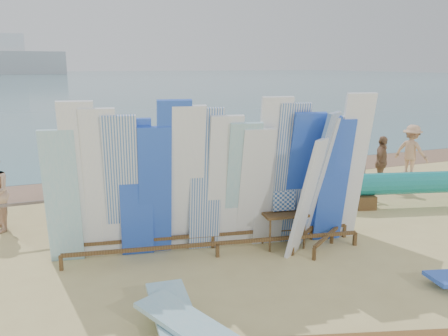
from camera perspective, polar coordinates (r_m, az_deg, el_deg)
name	(u,v)px	position (r m, az deg, el deg)	size (l,w,h in m)	color
ground	(190,277)	(8.51, -4.16, -12.94)	(160.00, 160.00, 0.00)	#D2BF79
ocean	(39,78)	(135.40, -21.37, 10.04)	(320.00, 240.00, 0.02)	#46717D
wet_sand_strip	(118,183)	(15.16, -12.58, -1.78)	(40.00, 2.60, 0.01)	#836049
fence	(149,198)	(11.01, -9.04, -3.60)	(12.08, 0.08, 0.90)	#766459
main_surfboard_rack	(215,184)	(9.07, -1.10, -1.97)	(6.22, 1.73, 3.11)	brown
side_surfboard_rack	(324,184)	(9.88, 11.90, -1.90)	(2.30, 1.93, 2.78)	brown
outrigger_canoe	(428,184)	(13.47, 23.32, -1.75)	(6.30, 2.14, 0.91)	brown
vendor_table	(283,228)	(9.75, 7.15, -7.16)	(0.96, 0.74, 1.17)	brown
beach_chair_left	(149,207)	(11.55, -9.02, -4.65)	(0.69, 0.71, 0.95)	#AE122E
beach_chair_right	(178,203)	(11.95, -5.54, -4.15)	(0.59, 0.61, 0.84)	#AE122E
stroller	(252,184)	(12.87, 3.34, -1.99)	(0.75, 0.92, 1.10)	#AE122E
beachgoer_9	(288,156)	(14.62, 7.72, 1.38)	(1.12, 0.46, 1.74)	tan
beachgoer_4	(143,171)	(13.11, -9.75, -0.41)	(0.90, 0.39, 1.54)	#8C6042
beachgoer_5	(201,157)	(14.53, -2.80, 1.29)	(1.55, 0.50, 1.68)	beige
beachgoer_3	(133,170)	(13.14, -10.95, -0.25)	(1.04, 0.43, 1.62)	tan
beachgoer_7	(271,165)	(13.82, 5.63, 0.38)	(0.56, 0.31, 1.55)	#8C6042
beachgoer_8	(224,168)	(13.03, 0.04, 0.03)	(0.82, 0.39, 1.69)	beige
beachgoer_10	(381,162)	(14.77, 18.40, 0.64)	(0.92, 0.40, 1.57)	#8C6042
beachgoer_extra_0	(411,151)	(16.62, 21.62, 1.90)	(1.11, 0.46, 1.72)	tan
beachgoer_6	(260,161)	(13.46, 4.35, 0.79)	(0.92, 0.44, 1.87)	tan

